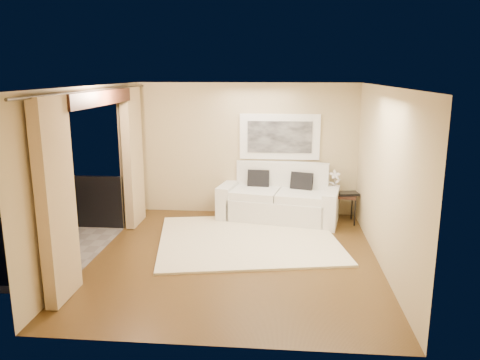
# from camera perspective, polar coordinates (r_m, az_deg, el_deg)

# --- Properties ---
(floor) EXTENTS (5.00, 5.00, 0.00)m
(floor) POSITION_cam_1_polar(r_m,az_deg,el_deg) (7.61, -0.57, -9.42)
(floor) COLOR #513818
(floor) RESTS_ON ground
(room_shell) EXTENTS (5.00, 6.40, 5.00)m
(room_shell) POSITION_cam_1_polar(r_m,az_deg,el_deg) (7.55, -17.15, 9.55)
(room_shell) COLOR white
(room_shell) RESTS_ON ground
(balcony) EXTENTS (1.81, 2.60, 1.17)m
(balcony) POSITION_cam_1_polar(r_m,az_deg,el_deg) (8.51, -23.49, -6.79)
(balcony) COLOR #605B56
(balcony) RESTS_ON ground
(curtains) EXTENTS (0.16, 4.80, 2.64)m
(curtains) POSITION_cam_1_polar(r_m,az_deg,el_deg) (7.70, -16.43, 0.73)
(curtains) COLOR tan
(curtains) RESTS_ON ground
(artwork) EXTENTS (1.62, 0.07, 0.92)m
(artwork) POSITION_cam_1_polar(r_m,az_deg,el_deg) (9.54, 4.86, 5.26)
(artwork) COLOR white
(artwork) RESTS_ON room_shell
(rug) EXTENTS (3.52, 3.20, 0.04)m
(rug) POSITION_cam_1_polar(r_m,az_deg,el_deg) (8.33, 0.99, -7.22)
(rug) COLOR #F3E8C3
(rug) RESTS_ON floor
(sofa) EXTENTS (2.47, 1.41, 1.12)m
(sofa) POSITION_cam_1_polar(r_m,az_deg,el_deg) (9.44, 4.79, -2.43)
(sofa) COLOR white
(sofa) RESTS_ON floor
(side_table) EXTENTS (0.64, 0.64, 0.57)m
(side_table) POSITION_cam_1_polar(r_m,az_deg,el_deg) (9.39, 12.46, -2.04)
(side_table) COLOR black
(side_table) RESTS_ON floor
(tray) EXTENTS (0.42, 0.34, 0.05)m
(tray) POSITION_cam_1_polar(r_m,az_deg,el_deg) (9.34, 13.05, -1.62)
(tray) COLOR black
(tray) RESTS_ON side_table
(orchid) EXTENTS (0.27, 0.22, 0.45)m
(orchid) POSITION_cam_1_polar(r_m,az_deg,el_deg) (9.43, 11.50, -0.16)
(orchid) COLOR white
(orchid) RESTS_ON side_table
(bistro_table) EXTENTS (0.70, 0.70, 0.81)m
(bistro_table) POSITION_cam_1_polar(r_m,az_deg,el_deg) (8.79, -22.46, -2.30)
(bistro_table) COLOR black
(bistro_table) RESTS_ON balcony
(balcony_chair_far) EXTENTS (0.44, 0.45, 0.87)m
(balcony_chair_far) POSITION_cam_1_polar(r_m,az_deg,el_deg) (9.33, -23.15, -2.98)
(balcony_chair_far) COLOR black
(balcony_chair_far) RESTS_ON balcony
(balcony_chair_near) EXTENTS (0.56, 0.56, 1.05)m
(balcony_chair_near) POSITION_cam_1_polar(r_m,az_deg,el_deg) (7.71, -24.99, -5.53)
(balcony_chair_near) COLOR black
(balcony_chair_near) RESTS_ON balcony
(ice_bucket) EXTENTS (0.18, 0.18, 0.20)m
(ice_bucket) POSITION_cam_1_polar(r_m,az_deg,el_deg) (8.96, -23.21, -0.89)
(ice_bucket) COLOR silver
(ice_bucket) RESTS_ON bistro_table
(candle) EXTENTS (0.06, 0.06, 0.07)m
(candle) POSITION_cam_1_polar(r_m,az_deg,el_deg) (8.90, -21.71, -1.28)
(candle) COLOR #FA2B16
(candle) RESTS_ON bistro_table
(vase) EXTENTS (0.04, 0.04, 0.18)m
(vase) POSITION_cam_1_polar(r_m,az_deg,el_deg) (8.65, -23.25, -1.44)
(vase) COLOR silver
(vase) RESTS_ON bistro_table
(glass_a) EXTENTS (0.06, 0.06, 0.12)m
(glass_a) POSITION_cam_1_polar(r_m,az_deg,el_deg) (8.60, -22.00, -1.61)
(glass_a) COLOR white
(glass_a) RESTS_ON bistro_table
(glass_b) EXTENTS (0.06, 0.06, 0.12)m
(glass_b) POSITION_cam_1_polar(r_m,az_deg,el_deg) (8.66, -21.29, -1.46)
(glass_b) COLOR white
(glass_b) RESTS_ON bistro_table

